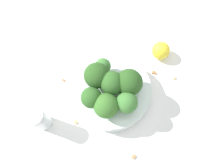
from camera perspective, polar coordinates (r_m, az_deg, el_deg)
ground_plane at (r=0.53m, az=0.00°, el=-2.84°), size 3.00×3.00×0.00m
bowl at (r=0.51m, az=0.00°, el=-2.14°), size 0.18×0.18×0.04m
broccoli_floret_0 at (r=0.45m, az=0.31°, el=0.26°), size 0.05×0.05×0.07m
broccoli_floret_1 at (r=0.45m, az=-1.29°, el=-5.76°), size 0.05×0.05×0.06m
broccoli_floret_2 at (r=0.46m, az=-3.95°, el=2.19°), size 0.06×0.06×0.07m
broccoli_floret_3 at (r=0.45m, az=3.89°, el=-4.85°), size 0.05×0.05×0.05m
broccoli_floret_4 at (r=0.46m, az=-5.34°, el=-3.60°), size 0.04×0.04×0.05m
broccoli_floret_5 at (r=0.48m, az=-2.39°, el=4.62°), size 0.03×0.03×0.05m
broccoli_floret_6 at (r=0.46m, az=4.43°, el=0.34°), size 0.06×0.06×0.07m
pepper_shaker at (r=0.50m, az=-18.40°, el=-8.77°), size 0.04×0.04×0.08m
lemon_wedge at (r=0.57m, az=12.64°, el=8.51°), size 0.04×0.04×0.04m
almond_crumb_0 at (r=0.50m, az=5.69°, el=-18.38°), size 0.01×0.01×0.01m
almond_crumb_1 at (r=0.55m, az=10.99°, el=3.03°), size 0.01×0.01×0.01m
almond_crumb_2 at (r=0.51m, az=-9.48°, el=-9.71°), size 0.01×0.01×0.01m
almond_crumb_3 at (r=0.55m, az=-12.58°, el=1.05°), size 0.01×0.01×0.01m
almond_crumb_4 at (r=0.56m, az=16.10°, el=1.52°), size 0.01×0.01×0.01m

